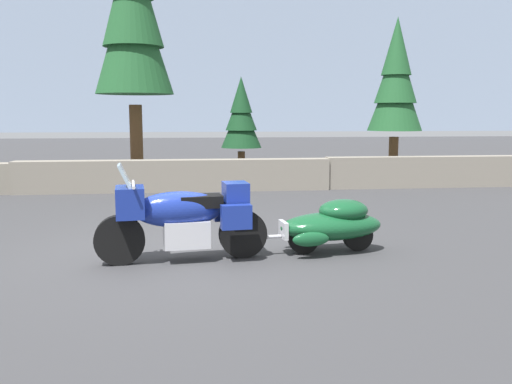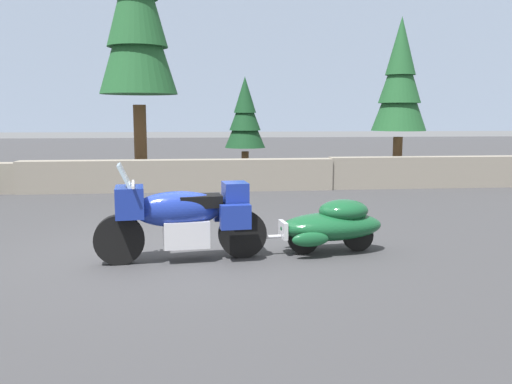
% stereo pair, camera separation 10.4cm
% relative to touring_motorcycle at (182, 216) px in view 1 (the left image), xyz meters
% --- Properties ---
extents(ground_plane, '(80.00, 80.00, 0.00)m').
position_rel_touring_motorcycle_xyz_m(ground_plane, '(-0.31, 0.45, -0.62)').
color(ground_plane, '#38383A').
extents(stone_guard_wall, '(24.00, 0.56, 0.84)m').
position_rel_touring_motorcycle_xyz_m(stone_guard_wall, '(-0.33, 6.88, -0.22)').
color(stone_guard_wall, gray).
rests_on(stone_guard_wall, ground).
extents(distant_ridgeline, '(240.00, 80.00, 16.00)m').
position_rel_touring_motorcycle_xyz_m(distant_ridgeline, '(-0.31, 96.86, 7.38)').
color(distant_ridgeline, '#8C9EB7').
rests_on(distant_ridgeline, ground).
extents(touring_motorcycle, '(2.31, 0.90, 1.33)m').
position_rel_touring_motorcycle_xyz_m(touring_motorcycle, '(0.00, 0.00, 0.00)').
color(touring_motorcycle, black).
rests_on(touring_motorcycle, ground).
extents(car_shaped_trailer, '(2.23, 0.89, 0.76)m').
position_rel_touring_motorcycle_xyz_m(car_shaped_trailer, '(2.12, 0.24, -0.21)').
color(car_shaped_trailer, black).
rests_on(car_shaped_trailer, ground).
extents(pine_tree_tall, '(2.16, 2.16, 7.76)m').
position_rel_touring_motorcycle_xyz_m(pine_tree_tall, '(-1.43, 8.53, 4.24)').
color(pine_tree_tall, brown).
rests_on(pine_tree_tall, ground).
extents(pine_tree_secondary, '(1.19, 1.19, 3.06)m').
position_rel_touring_motorcycle_xyz_m(pine_tree_secondary, '(1.58, 8.81, 1.30)').
color(pine_tree_secondary, brown).
rests_on(pine_tree_secondary, ground).
extents(pine_tree_far_right, '(1.52, 1.52, 4.64)m').
position_rel_touring_motorcycle_xyz_m(pine_tree_far_right, '(5.83, 7.71, 2.28)').
color(pine_tree_far_right, brown).
rests_on(pine_tree_far_right, ground).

